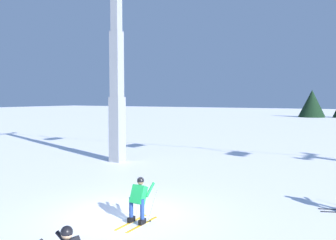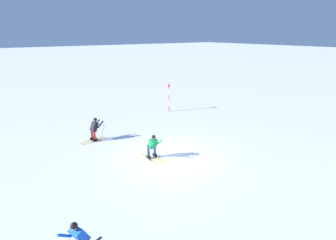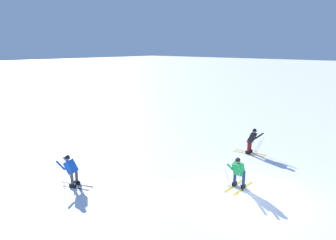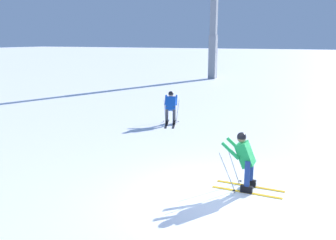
% 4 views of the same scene
% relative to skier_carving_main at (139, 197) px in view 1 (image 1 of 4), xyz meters
% --- Properties ---
extents(ground_plane, '(260.00, 260.00, 0.00)m').
position_rel_skier_carving_main_xyz_m(ground_plane, '(-0.84, 0.38, -0.79)').
color(ground_plane, white).
extents(skier_carving_main, '(0.71, 1.67, 1.51)m').
position_rel_skier_carving_main_xyz_m(skier_carving_main, '(0.00, 0.00, 0.00)').
color(skier_carving_main, yellow).
rests_on(skier_carving_main, ground_plane).
extents(lift_tower_near, '(0.74, 2.49, 12.28)m').
position_rel_skier_carving_main_xyz_m(lift_tower_near, '(-7.40, 8.43, 4.33)').
color(lift_tower_near, gray).
rests_on(lift_tower_near, ground_plane).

